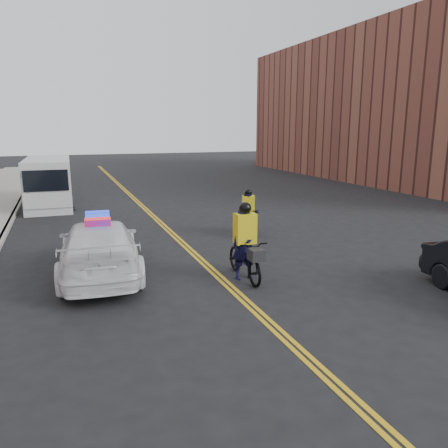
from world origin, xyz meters
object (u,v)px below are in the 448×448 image
at_px(cyclist_near, 245,252).
at_px(police_cruiser, 99,248).
at_px(cargo_van, 49,183).
at_px(cyclist_far, 248,217).

bearing_deg(cyclist_near, police_cruiser, 155.30).
relative_size(cargo_van, cyclist_far, 3.29).
distance_m(police_cruiser, cargo_van, 12.01).
bearing_deg(police_cruiser, cargo_van, -78.87).
xyz_separation_m(police_cruiser, cyclist_far, (5.70, 2.85, -0.07)).
height_order(police_cruiser, cyclist_far, cyclist_far).
bearing_deg(cargo_van, cyclist_near, -68.67).
height_order(police_cruiser, cargo_van, cargo_van).
bearing_deg(cyclist_near, cyclist_far, 66.27).
bearing_deg(cargo_van, cyclist_far, -50.74).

